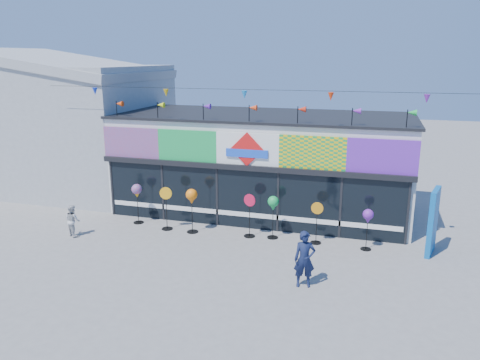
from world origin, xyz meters
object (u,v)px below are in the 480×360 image
at_px(blue_sign, 433,222).
at_px(spinner_0, 137,192).
at_px(spinner_6, 368,217).
at_px(adult_man, 305,259).
at_px(spinner_3, 250,214).
at_px(spinner_4, 273,205).
at_px(spinner_2, 192,198).
at_px(child, 73,220).
at_px(spinner_5, 317,222).
at_px(spinner_1, 166,207).

relative_size(blue_sign, spinner_0, 1.40).
xyz_separation_m(spinner_6, adult_man, (-1.64, -3.24, -0.33)).
bearing_deg(spinner_3, spinner_4, 7.35).
bearing_deg(blue_sign, spinner_6, -158.26).
relative_size(spinner_2, child, 1.43).
relative_size(spinner_3, spinner_5, 1.07).
bearing_deg(spinner_1, spinner_5, 2.08).
height_order(spinner_3, spinner_4, spinner_3).
bearing_deg(child, spinner_1, -124.73).
xyz_separation_m(blue_sign, adult_man, (-3.71, -3.52, -0.30)).
height_order(spinner_0, spinner_2, spinner_2).
relative_size(spinner_0, adult_man, 0.96).
relative_size(spinner_1, adult_man, 1.01).
distance_m(spinner_0, adult_man, 7.94).
xyz_separation_m(blue_sign, spinner_0, (-10.85, -0.08, 0.15)).
relative_size(spinner_6, adult_man, 0.87).
distance_m(spinner_3, spinner_6, 4.16).
relative_size(spinner_4, adult_man, 0.96).
distance_m(spinner_4, adult_man, 3.80).
distance_m(spinner_6, child, 10.56).
distance_m(spinner_4, spinner_5, 1.65).
relative_size(spinner_2, spinner_6, 1.17).
relative_size(spinner_3, adult_man, 0.98).
bearing_deg(spinner_6, blue_sign, 7.72).
bearing_deg(child, adult_man, -162.37).
bearing_deg(spinner_3, spinner_6, -0.54).
distance_m(spinner_3, spinner_5, 2.43).
height_order(spinner_0, spinner_1, spinner_1).
distance_m(spinner_0, spinner_3, 4.65).
height_order(spinner_4, adult_man, adult_man).
bearing_deg(blue_sign, spinner_3, -163.76).
height_order(spinner_3, spinner_5, spinner_3).
distance_m(spinner_6, adult_man, 3.64).
height_order(spinner_1, spinner_5, spinner_1).
relative_size(blue_sign, adult_man, 1.35).
bearing_deg(blue_sign, spinner_2, -163.09).
relative_size(blue_sign, spinner_5, 1.48).
distance_m(spinner_1, child, 3.43).
distance_m(spinner_5, child, 8.87).
relative_size(spinner_2, adult_man, 1.02).
height_order(blue_sign, spinner_6, blue_sign).
bearing_deg(spinner_0, spinner_4, -0.60).
xyz_separation_m(spinner_1, spinner_2, (1.05, -0.03, 0.47)).
relative_size(spinner_0, spinner_5, 1.06).
height_order(blue_sign, child, blue_sign).
height_order(spinner_2, spinner_3, spinner_2).
xyz_separation_m(blue_sign, spinner_5, (-3.79, -0.19, -0.33)).
xyz_separation_m(spinner_0, spinner_4, (5.47, -0.06, -0.01)).
xyz_separation_m(spinner_0, spinner_5, (7.06, -0.12, -0.48)).
bearing_deg(adult_man, spinner_4, 101.15).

